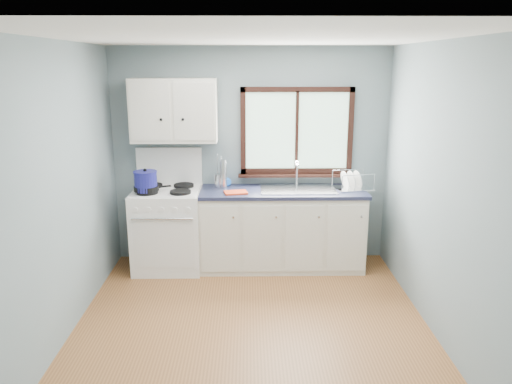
{
  "coord_description": "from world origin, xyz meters",
  "views": [
    {
      "loc": [
        -0.02,
        -3.96,
        2.31
      ],
      "look_at": [
        0.05,
        0.9,
        1.05
      ],
      "focal_mm": 35.0,
      "sensor_mm": 36.0,
      "label": 1
    }
  ],
  "objects_px": {
    "sink": "(298,195)",
    "stockpot": "(146,181)",
    "dish_rack": "(352,184)",
    "skillet": "(147,188)",
    "base_cabinets": "(282,233)",
    "thermos": "(223,174)",
    "utensil_crock": "(220,180)",
    "gas_range": "(168,227)"
  },
  "relations": [
    {
      "from": "utensil_crock",
      "to": "dish_rack",
      "type": "height_order",
      "value": "utensil_crock"
    },
    {
      "from": "stockpot",
      "to": "thermos",
      "type": "relative_size",
      "value": 0.95
    },
    {
      "from": "base_cabinets",
      "to": "utensil_crock",
      "type": "height_order",
      "value": "utensil_crock"
    },
    {
      "from": "gas_range",
      "to": "skillet",
      "type": "bearing_deg",
      "value": -142.85
    },
    {
      "from": "skillet",
      "to": "dish_rack",
      "type": "distance_m",
      "value": 2.3
    },
    {
      "from": "base_cabinets",
      "to": "stockpot",
      "type": "height_order",
      "value": "stockpot"
    },
    {
      "from": "base_cabinets",
      "to": "sink",
      "type": "height_order",
      "value": "sink"
    },
    {
      "from": "dish_rack",
      "to": "sink",
      "type": "bearing_deg",
      "value": 170.8
    },
    {
      "from": "sink",
      "to": "stockpot",
      "type": "bearing_deg",
      "value": -174.01
    },
    {
      "from": "stockpot",
      "to": "thermos",
      "type": "height_order",
      "value": "thermos"
    },
    {
      "from": "thermos",
      "to": "utensil_crock",
      "type": "bearing_deg",
      "value": 133.96
    },
    {
      "from": "base_cabinets",
      "to": "utensil_crock",
      "type": "relative_size",
      "value": 4.62
    },
    {
      "from": "stockpot",
      "to": "skillet",
      "type": "bearing_deg",
      "value": 72.58
    },
    {
      "from": "stockpot",
      "to": "dish_rack",
      "type": "relative_size",
      "value": 0.68
    },
    {
      "from": "gas_range",
      "to": "skillet",
      "type": "height_order",
      "value": "gas_range"
    },
    {
      "from": "sink",
      "to": "skillet",
      "type": "distance_m",
      "value": 1.69
    },
    {
      "from": "utensil_crock",
      "to": "dish_rack",
      "type": "xyz_separation_m",
      "value": [
        1.51,
        -0.09,
        -0.03
      ]
    },
    {
      "from": "gas_range",
      "to": "utensil_crock",
      "type": "bearing_deg",
      "value": 14.29
    },
    {
      "from": "stockpot",
      "to": "utensil_crock",
      "type": "bearing_deg",
      "value": 21.45
    },
    {
      "from": "thermos",
      "to": "sink",
      "type": "bearing_deg",
      "value": -5.99
    },
    {
      "from": "sink",
      "to": "utensil_crock",
      "type": "relative_size",
      "value": 2.1
    },
    {
      "from": "skillet",
      "to": "stockpot",
      "type": "bearing_deg",
      "value": -129.86
    },
    {
      "from": "gas_range",
      "to": "dish_rack",
      "type": "height_order",
      "value": "gas_range"
    },
    {
      "from": "sink",
      "to": "utensil_crock",
      "type": "bearing_deg",
      "value": 171.51
    },
    {
      "from": "utensil_crock",
      "to": "dish_rack",
      "type": "distance_m",
      "value": 1.51
    },
    {
      "from": "gas_range",
      "to": "stockpot",
      "type": "distance_m",
      "value": 0.63
    },
    {
      "from": "sink",
      "to": "stockpot",
      "type": "xyz_separation_m",
      "value": [
        -1.68,
        -0.18,
        0.21
      ]
    },
    {
      "from": "base_cabinets",
      "to": "skillet",
      "type": "height_order",
      "value": "skillet"
    },
    {
      "from": "skillet",
      "to": "thermos",
      "type": "height_order",
      "value": "thermos"
    },
    {
      "from": "dish_rack",
      "to": "gas_range",
      "type": "bearing_deg",
      "value": 168.81
    },
    {
      "from": "base_cabinets",
      "to": "stockpot",
      "type": "xyz_separation_m",
      "value": [
        -1.5,
        -0.18,
        0.66
      ]
    },
    {
      "from": "stockpot",
      "to": "gas_range",
      "type": "bearing_deg",
      "value": 39.32
    },
    {
      "from": "gas_range",
      "to": "dish_rack",
      "type": "distance_m",
      "value": 2.16
    },
    {
      "from": "skillet",
      "to": "base_cabinets",
      "type": "bearing_deg",
      "value": -16.28
    },
    {
      "from": "sink",
      "to": "dish_rack",
      "type": "xyz_separation_m",
      "value": [
        0.62,
        0.04,
        0.12
      ]
    },
    {
      "from": "base_cabinets",
      "to": "sink",
      "type": "relative_size",
      "value": 2.2
    },
    {
      "from": "sink",
      "to": "stockpot",
      "type": "distance_m",
      "value": 1.7
    },
    {
      "from": "base_cabinets",
      "to": "dish_rack",
      "type": "xyz_separation_m",
      "value": [
        0.8,
        0.04,
        0.57
      ]
    },
    {
      "from": "thermos",
      "to": "dish_rack",
      "type": "distance_m",
      "value": 1.47
    },
    {
      "from": "stockpot",
      "to": "dish_rack",
      "type": "bearing_deg",
      "value": 5.33
    },
    {
      "from": "gas_range",
      "to": "thermos",
      "type": "height_order",
      "value": "gas_range"
    },
    {
      "from": "thermos",
      "to": "base_cabinets",
      "type": "bearing_deg",
      "value": -7.55
    }
  ]
}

